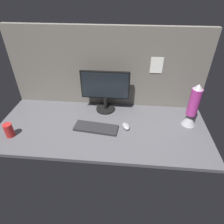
{
  "coord_description": "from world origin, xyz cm",
  "views": [
    {
      "loc": [
        20.6,
        -129.84,
        106.9
      ],
      "look_at": [
        -0.15,
        0.0,
        14.0
      ],
      "focal_mm": 31.1,
      "sensor_mm": 36.0,
      "label": 1
    }
  ],
  "objects": [
    {
      "name": "lava_lamp",
      "position": [
        74.86,
        8.79,
        16.36
      ],
      "size": [
        11.92,
        11.92,
        39.0
      ],
      "color": "#A5A5AD",
      "rests_on": "ground_plane"
    },
    {
      "name": "keyboard",
      "position": [
        -4.58,
        -5.1,
        1.0
      ],
      "size": [
        38.24,
        17.13,
        2.0
      ],
      "primitive_type": "cube",
      "rotation": [
        0.0,
        0.0,
        -0.11
      ],
      "color": "#262628",
      "rests_on": "ground_plane"
    },
    {
      "name": "mug_red_plastic",
      "position": [
        -72.29,
        -20.09,
        5.81
      ],
      "size": [
        6.79,
        6.79,
        11.61
      ],
      "color": "red",
      "rests_on": "ground_plane"
    },
    {
      "name": "cubicle_wall_back",
      "position": [
        0.04,
        37.5,
        37.16
      ],
      "size": [
        180.0,
        5.5,
        74.3
      ],
      "color": "slate",
      "rests_on": "ground_plane"
    },
    {
      "name": "monitor",
      "position": [
        -0.37,
        25.13,
        22.01
      ],
      "size": [
        44.36,
        18.0,
        39.36
      ],
      "color": "black",
      "rests_on": "ground_plane"
    },
    {
      "name": "mouse",
      "position": [
        20.6,
        -1.3,
        1.7
      ],
      "size": [
        9.0,
        11.04,
        3.4
      ],
      "primitive_type": "ellipsoid",
      "rotation": [
        0.0,
        0.0,
        0.42
      ],
      "color": "#99999E",
      "rests_on": "ground_plane"
    },
    {
      "name": "ground_plane",
      "position": [
        0.0,
        0.0,
        -1.5
      ],
      "size": [
        180.0,
        80.0,
        3.0
      ],
      "primitive_type": "cube",
      "color": "#515156"
    }
  ]
}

